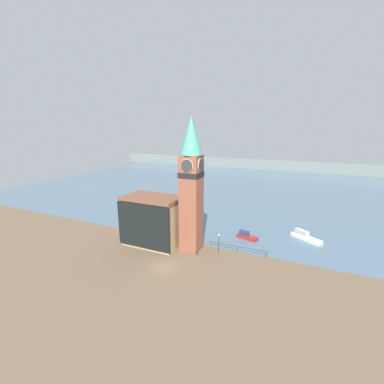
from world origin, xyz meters
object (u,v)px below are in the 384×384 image
Objects in this scene: pier_building at (153,220)px; boat_near at (246,236)px; lamp_post at (219,240)px; boat_far at (305,236)px; mooring_bollard_near at (197,252)px; clock_tower at (191,182)px.

pier_building reaches higher than boat_near.
boat_far is at bearing 43.79° from lamp_post.
pier_building reaches higher than mooring_bollard_near.
pier_building is at bearing 176.21° from mooring_bollard_near.
clock_tower is 16.94m from boat_near.
clock_tower reaches higher than pier_building.
boat_near is at bearing 46.99° from clock_tower.
lamp_post is at bearing 26.77° from mooring_bollard_near.
clock_tower is at bearing -116.21° from boat_near.
pier_building is (-7.55, -0.97, -7.82)m from clock_tower.
boat_near is 6.27× the size of mooring_bollard_near.
boat_near reaches higher than mooring_bollard_near.
lamp_post is (5.21, 0.15, -9.86)m from clock_tower.
mooring_bollard_near is at bearing -41.72° from clock_tower.
lamp_post reaches higher than boat_near.
boat_near is (8.17, 8.76, -11.99)m from clock_tower.
boat_far is at bearing 28.25° from pier_building.
boat_far is 22.59m from mooring_bollard_near.
clock_tower reaches higher than boat_near.
boat_near is at bearing 31.73° from pier_building.
mooring_bollard_near is (9.33, -0.62, -4.31)m from pier_building.
lamp_post is (12.76, 1.11, -2.04)m from pier_building.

